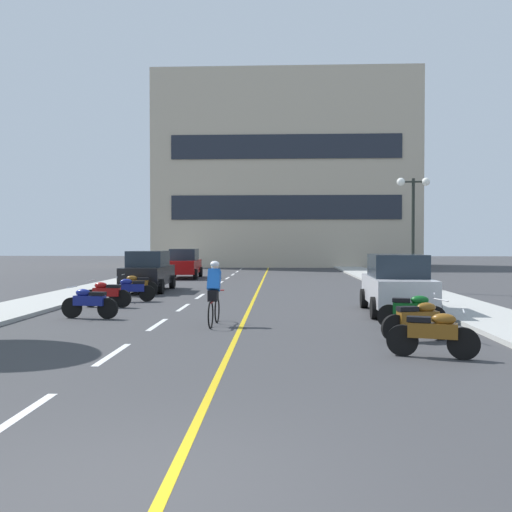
% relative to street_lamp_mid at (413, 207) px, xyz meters
% --- Properties ---
extents(ground_plane, '(140.00, 140.00, 0.00)m').
position_rel_street_lamp_mid_xyz_m(ground_plane, '(-7.16, 0.52, -3.76)').
color(ground_plane, '#38383A').
extents(curb_left, '(2.40, 72.00, 0.12)m').
position_rel_street_lamp_mid_xyz_m(curb_left, '(-14.36, 3.52, -3.70)').
color(curb_left, '#A8A8A3').
rests_on(curb_left, ground).
extents(curb_right, '(2.40, 72.00, 0.12)m').
position_rel_street_lamp_mid_xyz_m(curb_right, '(0.04, 3.52, -3.70)').
color(curb_right, '#A8A8A3').
rests_on(curb_right, ground).
extents(lane_dash_0, '(0.14, 2.20, 0.01)m').
position_rel_street_lamp_mid_xyz_m(lane_dash_0, '(-9.16, -18.48, -3.75)').
color(lane_dash_0, silver).
rests_on(lane_dash_0, ground).
extents(lane_dash_1, '(0.14, 2.20, 0.01)m').
position_rel_street_lamp_mid_xyz_m(lane_dash_1, '(-9.16, -14.48, -3.75)').
color(lane_dash_1, silver).
rests_on(lane_dash_1, ground).
extents(lane_dash_2, '(0.14, 2.20, 0.01)m').
position_rel_street_lamp_mid_xyz_m(lane_dash_2, '(-9.16, -10.48, -3.75)').
color(lane_dash_2, silver).
rests_on(lane_dash_2, ground).
extents(lane_dash_3, '(0.14, 2.20, 0.01)m').
position_rel_street_lamp_mid_xyz_m(lane_dash_3, '(-9.16, -6.48, -3.75)').
color(lane_dash_3, silver).
rests_on(lane_dash_3, ground).
extents(lane_dash_4, '(0.14, 2.20, 0.01)m').
position_rel_street_lamp_mid_xyz_m(lane_dash_4, '(-9.16, -2.48, -3.75)').
color(lane_dash_4, silver).
rests_on(lane_dash_4, ground).
extents(lane_dash_5, '(0.14, 2.20, 0.01)m').
position_rel_street_lamp_mid_xyz_m(lane_dash_5, '(-9.16, 1.52, -3.75)').
color(lane_dash_5, silver).
rests_on(lane_dash_5, ground).
extents(lane_dash_6, '(0.14, 2.20, 0.01)m').
position_rel_street_lamp_mid_xyz_m(lane_dash_6, '(-9.16, 5.52, -3.75)').
color(lane_dash_6, silver).
rests_on(lane_dash_6, ground).
extents(lane_dash_7, '(0.14, 2.20, 0.01)m').
position_rel_street_lamp_mid_xyz_m(lane_dash_7, '(-9.16, 9.52, -3.75)').
color(lane_dash_7, silver).
rests_on(lane_dash_7, ground).
extents(lane_dash_8, '(0.14, 2.20, 0.01)m').
position_rel_street_lamp_mid_xyz_m(lane_dash_8, '(-9.16, 13.52, -3.75)').
color(lane_dash_8, silver).
rests_on(lane_dash_8, ground).
extents(lane_dash_9, '(0.14, 2.20, 0.01)m').
position_rel_street_lamp_mid_xyz_m(lane_dash_9, '(-9.16, 17.52, -3.75)').
color(lane_dash_9, silver).
rests_on(lane_dash_9, ground).
extents(lane_dash_10, '(0.14, 2.20, 0.01)m').
position_rel_street_lamp_mid_xyz_m(lane_dash_10, '(-9.16, 21.52, -3.75)').
color(lane_dash_10, silver).
rests_on(lane_dash_10, ground).
extents(lane_dash_11, '(0.14, 2.20, 0.01)m').
position_rel_street_lamp_mid_xyz_m(lane_dash_11, '(-9.16, 25.52, -3.75)').
color(lane_dash_11, silver).
rests_on(lane_dash_11, ground).
extents(centre_line_yellow, '(0.12, 66.00, 0.01)m').
position_rel_street_lamp_mid_xyz_m(centre_line_yellow, '(-6.91, 3.52, -3.75)').
color(centre_line_yellow, gold).
rests_on(centre_line_yellow, ground).
extents(office_building, '(24.15, 9.72, 17.80)m').
position_rel_street_lamp_mid_xyz_m(office_building, '(-5.39, 29.32, 5.14)').
color(office_building, '#BCAD93').
rests_on(office_building, ground).
extents(street_lamp_mid, '(1.46, 0.36, 4.95)m').
position_rel_street_lamp_mid_xyz_m(street_lamp_mid, '(0.00, 0.00, 0.00)').
color(street_lamp_mid, black).
rests_on(street_lamp_mid, curb_right).
extents(parked_car_near, '(2.05, 4.26, 1.82)m').
position_rel_street_lamp_mid_xyz_m(parked_car_near, '(-2.30, -7.78, -2.84)').
color(parked_car_near, black).
rests_on(parked_car_near, ground).
extents(parked_car_mid, '(1.97, 4.22, 1.82)m').
position_rel_street_lamp_mid_xyz_m(parked_car_mid, '(-11.86, -0.09, -2.84)').
color(parked_car_mid, black).
rests_on(parked_car_mid, ground).
extents(parked_car_far, '(2.03, 4.25, 1.82)m').
position_rel_street_lamp_mid_xyz_m(parked_car_far, '(-11.83, 9.37, -2.84)').
color(parked_car_far, black).
rests_on(parked_car_far, ground).
extents(motorcycle_1, '(1.66, 0.73, 0.92)m').
position_rel_street_lamp_mid_xyz_m(motorcycle_1, '(-3.02, -14.58, -3.29)').
color(motorcycle_1, black).
rests_on(motorcycle_1, ground).
extents(motorcycle_2, '(1.68, 0.66, 0.92)m').
position_rel_street_lamp_mid_xyz_m(motorcycle_2, '(-2.85, -12.72, -3.29)').
color(motorcycle_2, black).
rests_on(motorcycle_2, ground).
extents(motorcycle_3, '(1.67, 0.68, 0.92)m').
position_rel_street_lamp_mid_xyz_m(motorcycle_3, '(-2.58, -10.97, -3.29)').
color(motorcycle_3, black).
rests_on(motorcycle_3, ground).
extents(motorcycle_4, '(1.70, 0.60, 0.92)m').
position_rel_street_lamp_mid_xyz_m(motorcycle_4, '(-11.38, -9.37, -3.29)').
color(motorcycle_4, black).
rests_on(motorcycle_4, ground).
extents(motorcycle_5, '(1.70, 0.60, 0.92)m').
position_rel_street_lamp_mid_xyz_m(motorcycle_5, '(-11.76, -6.56, -3.29)').
color(motorcycle_5, black).
rests_on(motorcycle_5, ground).
extents(motorcycle_6, '(1.68, 0.64, 0.92)m').
position_rel_street_lamp_mid_xyz_m(motorcycle_6, '(-11.39, -4.72, -3.29)').
color(motorcycle_6, black).
rests_on(motorcycle_6, ground).
extents(motorcycle_7, '(1.70, 0.60, 0.92)m').
position_rel_street_lamp_mid_xyz_m(motorcycle_7, '(-11.73, -2.65, -3.29)').
color(motorcycle_7, black).
rests_on(motorcycle_7, ground).
extents(cyclist_rider, '(0.42, 1.77, 1.71)m').
position_rel_street_lamp_mid_xyz_m(cyclist_rider, '(-7.65, -10.51, -2.87)').
color(cyclist_rider, black).
rests_on(cyclist_rider, ground).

